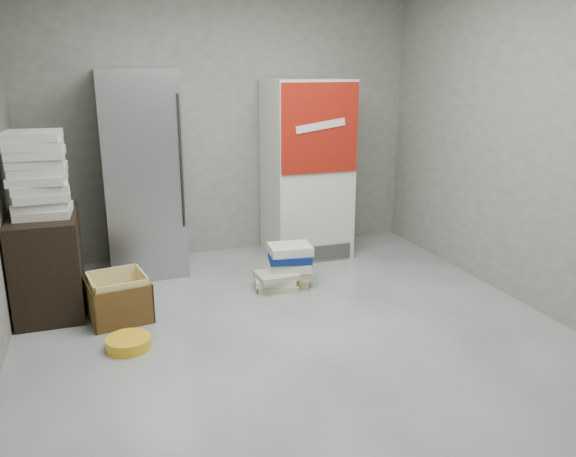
# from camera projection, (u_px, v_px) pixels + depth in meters

# --- Properties ---
(ground) EXTENTS (5.00, 5.00, 0.00)m
(ground) POSITION_uv_depth(u_px,v_px,m) (313.00, 355.00, 3.86)
(ground) COLOR #B0AFAB
(ground) RESTS_ON ground
(room_shell) EXTENTS (4.04, 5.04, 2.82)m
(room_shell) POSITION_uv_depth(u_px,v_px,m) (317.00, 86.00, 3.36)
(room_shell) COLOR gray
(room_shell) RESTS_ON ground
(steel_fridge) EXTENTS (0.70, 0.72, 1.90)m
(steel_fridge) POSITION_uv_depth(u_px,v_px,m) (142.00, 174.00, 5.25)
(steel_fridge) COLOR #AFB2B7
(steel_fridge) RESTS_ON ground
(coke_cooler) EXTENTS (0.80, 0.73, 1.80)m
(coke_cooler) POSITION_uv_depth(u_px,v_px,m) (307.00, 169.00, 5.78)
(coke_cooler) COLOR silver
(coke_cooler) RESTS_ON ground
(wood_shelf) EXTENTS (0.50, 0.80, 0.80)m
(wood_shelf) POSITION_uv_depth(u_px,v_px,m) (48.00, 263.00, 4.48)
(wood_shelf) COLOR black
(wood_shelf) RESTS_ON ground
(supply_box_stack) EXTENTS (0.45, 0.44, 0.65)m
(supply_box_stack) POSITION_uv_depth(u_px,v_px,m) (38.00, 174.00, 4.28)
(supply_box_stack) COLOR beige
(supply_box_stack) RESTS_ON wood_shelf
(phonebook_stack_main) EXTENTS (0.46, 0.41, 0.38)m
(phonebook_stack_main) POSITION_uv_depth(u_px,v_px,m) (290.00, 265.00, 5.07)
(phonebook_stack_main) COLOR #998852
(phonebook_stack_main) RESTS_ON ground
(phonebook_stack_side) EXTENTS (0.42, 0.35, 0.16)m
(phonebook_stack_side) POSITION_uv_depth(u_px,v_px,m) (276.00, 280.00, 5.00)
(phonebook_stack_side) COLOR #BDB68C
(phonebook_stack_side) RESTS_ON ground
(cardboard_box) EXTENTS (0.51, 0.51, 0.36)m
(cardboard_box) POSITION_uv_depth(u_px,v_px,m) (119.00, 301.00, 4.39)
(cardboard_box) COLOR gold
(cardboard_box) RESTS_ON ground
(bucket_lid) EXTENTS (0.41, 0.41, 0.08)m
(bucket_lid) POSITION_uv_depth(u_px,v_px,m) (129.00, 343.00, 3.94)
(bucket_lid) COLOR gold
(bucket_lid) RESTS_ON ground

